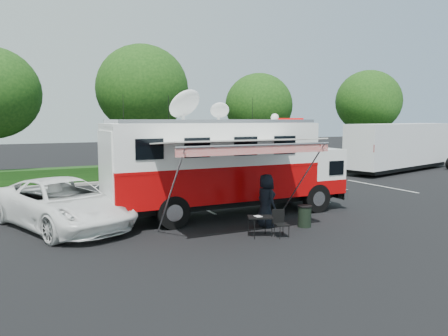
% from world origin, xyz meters
% --- Properties ---
extents(ground_plane, '(120.00, 120.00, 0.00)m').
position_xyz_m(ground_plane, '(0.00, 0.00, 0.00)').
color(ground_plane, black).
rests_on(ground_plane, ground).
extents(back_border, '(60.00, 6.14, 8.87)m').
position_xyz_m(back_border, '(1.14, 12.90, 5.00)').
color(back_border, '#9E998E').
rests_on(back_border, ground_plane).
extents(stall_lines, '(24.12, 5.50, 0.01)m').
position_xyz_m(stall_lines, '(-0.50, 3.00, 0.00)').
color(stall_lines, silver).
rests_on(stall_lines, ground_plane).
extents(command_truck, '(10.13, 2.79, 4.87)m').
position_xyz_m(command_truck, '(-0.09, -0.00, 2.08)').
color(command_truck, black).
rests_on(command_truck, ground_plane).
extents(awning, '(5.53, 2.84, 3.34)m').
position_xyz_m(awning, '(-1.00, -2.89, 3.14)').
color(awning, silver).
rests_on(awning, ground_plane).
extents(white_suv, '(5.14, 7.11, 1.80)m').
position_xyz_m(white_suv, '(-6.44, 0.71, 0.00)').
color(white_suv, white).
rests_on(white_suv, ground_plane).
extents(person, '(0.70, 1.01, 1.96)m').
position_xyz_m(person, '(0.29, -2.45, 0.00)').
color(person, black).
rests_on(person, ground_plane).
extents(folding_table, '(0.98, 0.84, 0.70)m').
position_xyz_m(folding_table, '(-0.59, -3.51, 0.65)').
color(folding_table, black).
rests_on(folding_table, ground_plane).
extents(folding_chair, '(0.54, 0.57, 0.92)m').
position_xyz_m(folding_chair, '(0.01, -3.80, 0.54)').
color(folding_chair, black).
rests_on(folding_chair, ground_plane).
extents(trash_bin, '(0.53, 0.53, 0.79)m').
position_xyz_m(trash_bin, '(1.57, -3.06, 0.40)').
color(trash_bin, black).
rests_on(trash_bin, ground_plane).
extents(semi_trailer, '(11.87, 5.34, 3.59)m').
position_xyz_m(semi_trailer, '(18.42, 7.86, 1.89)').
color(semi_trailer, white).
rests_on(semi_trailer, ground_plane).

